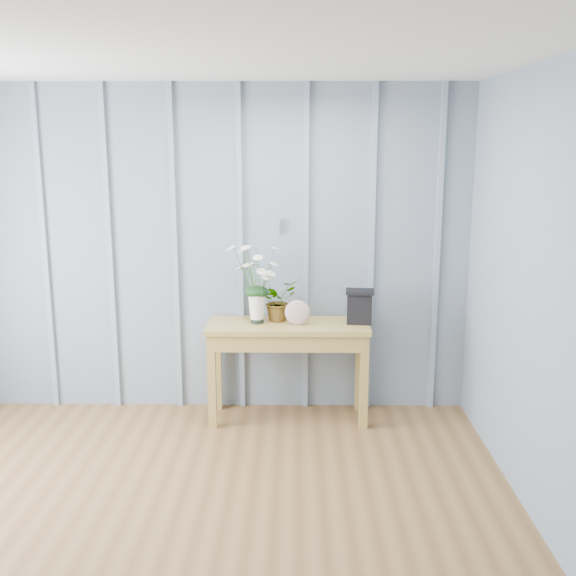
{
  "coord_description": "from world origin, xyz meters",
  "views": [
    {
      "loc": [
        0.68,
        -2.83,
        2.07
      ],
      "look_at": [
        0.62,
        1.94,
        1.03
      ],
      "focal_mm": 42.0,
      "sensor_mm": 36.0,
      "label": 1
    }
  ],
  "objects_px": {
    "felt_disc_vessel": "(298,313)",
    "carved_box": "(360,306)",
    "daisy_vase": "(257,272)",
    "sideboard": "(288,338)"
  },
  "relations": [
    {
      "from": "sideboard",
      "to": "carved_box",
      "type": "height_order",
      "value": "carved_box"
    },
    {
      "from": "daisy_vase",
      "to": "sideboard",
      "type": "bearing_deg",
      "value": -2.54
    },
    {
      "from": "daisy_vase",
      "to": "felt_disc_vessel",
      "type": "xyz_separation_m",
      "value": [
        0.3,
        -0.06,
        -0.29
      ]
    },
    {
      "from": "carved_box",
      "to": "sideboard",
      "type": "bearing_deg",
      "value": -178.12
    },
    {
      "from": "daisy_vase",
      "to": "carved_box",
      "type": "height_order",
      "value": "daisy_vase"
    },
    {
      "from": "sideboard",
      "to": "daisy_vase",
      "type": "xyz_separation_m",
      "value": [
        -0.23,
        0.01,
        0.5
      ]
    },
    {
      "from": "felt_disc_vessel",
      "to": "carved_box",
      "type": "xyz_separation_m",
      "value": [
        0.46,
        0.07,
        0.03
      ]
    },
    {
      "from": "sideboard",
      "to": "felt_disc_vessel",
      "type": "bearing_deg",
      "value": -34.37
    },
    {
      "from": "felt_disc_vessel",
      "to": "daisy_vase",
      "type": "bearing_deg",
      "value": 174.86
    },
    {
      "from": "sideboard",
      "to": "daisy_vase",
      "type": "bearing_deg",
      "value": 177.46
    }
  ]
}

